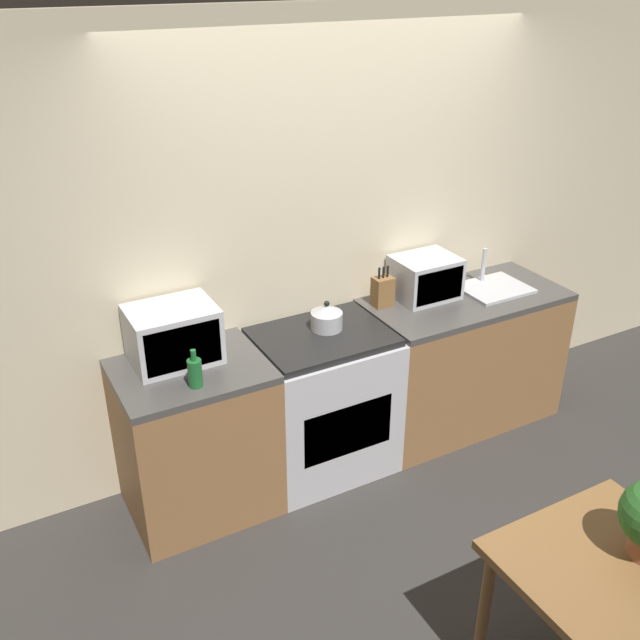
{
  "coord_description": "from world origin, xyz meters",
  "views": [
    {
      "loc": [
        -1.95,
        -2.41,
        2.79
      ],
      "look_at": [
        -0.32,
        0.59,
        1.05
      ],
      "focal_mm": 40.0,
      "sensor_mm": 36.0,
      "label": 1
    }
  ],
  "objects_px": {
    "stove_range": "(322,401)",
    "microwave": "(173,335)",
    "dining_table": "(602,580)",
    "toaster_oven": "(425,277)",
    "kettle": "(327,317)",
    "bottle": "(195,372)"
  },
  "relations": [
    {
      "from": "microwave",
      "to": "bottle",
      "type": "height_order",
      "value": "microwave"
    },
    {
      "from": "bottle",
      "to": "kettle",
      "type": "bearing_deg",
      "value": 14.56
    },
    {
      "from": "stove_range",
      "to": "dining_table",
      "type": "height_order",
      "value": "stove_range"
    },
    {
      "from": "kettle",
      "to": "dining_table",
      "type": "distance_m",
      "value": 1.94
    },
    {
      "from": "dining_table",
      "to": "kettle",
      "type": "bearing_deg",
      "value": 95.61
    },
    {
      "from": "stove_range",
      "to": "dining_table",
      "type": "distance_m",
      "value": 1.87
    },
    {
      "from": "microwave",
      "to": "dining_table",
      "type": "height_order",
      "value": "microwave"
    },
    {
      "from": "bottle",
      "to": "dining_table",
      "type": "xyz_separation_m",
      "value": [
        1.05,
        -1.67,
        -0.37
      ]
    },
    {
      "from": "stove_range",
      "to": "bottle",
      "type": "relative_size",
      "value": 4.43
    },
    {
      "from": "microwave",
      "to": "toaster_oven",
      "type": "height_order",
      "value": "microwave"
    },
    {
      "from": "stove_range",
      "to": "microwave",
      "type": "height_order",
      "value": "microwave"
    },
    {
      "from": "dining_table",
      "to": "toaster_oven",
      "type": "bearing_deg",
      "value": 74.26
    },
    {
      "from": "stove_range",
      "to": "dining_table",
      "type": "bearing_deg",
      "value": -82.57
    },
    {
      "from": "toaster_oven",
      "to": "dining_table",
      "type": "distance_m",
      "value": 2.1
    },
    {
      "from": "toaster_oven",
      "to": "dining_table",
      "type": "height_order",
      "value": "toaster_oven"
    },
    {
      "from": "microwave",
      "to": "dining_table",
      "type": "bearing_deg",
      "value": -61.72
    },
    {
      "from": "microwave",
      "to": "bottle",
      "type": "relative_size",
      "value": 2.19
    },
    {
      "from": "kettle",
      "to": "dining_table",
      "type": "height_order",
      "value": "kettle"
    },
    {
      "from": "stove_range",
      "to": "kettle",
      "type": "bearing_deg",
      "value": 41.42
    },
    {
      "from": "stove_range",
      "to": "toaster_oven",
      "type": "xyz_separation_m",
      "value": [
        0.8,
        0.13,
        0.58
      ]
    },
    {
      "from": "kettle",
      "to": "bottle",
      "type": "distance_m",
      "value": 0.89
    },
    {
      "from": "stove_range",
      "to": "toaster_oven",
      "type": "bearing_deg",
      "value": 9.51
    }
  ]
}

